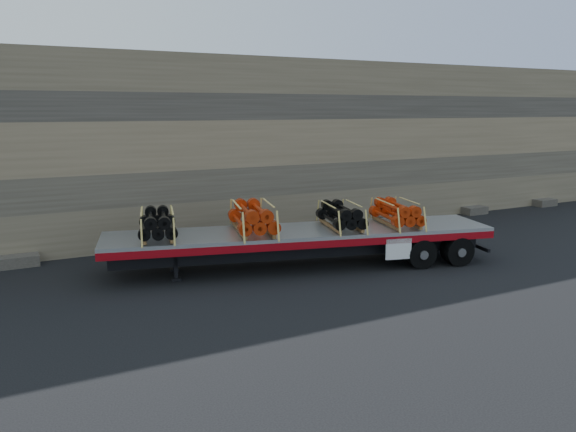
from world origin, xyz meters
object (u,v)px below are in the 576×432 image
trailer (301,248)px  bundle_rear (396,213)px  bundle_midfront (253,218)px  bundle_front (157,224)px  bundle_midrear (341,216)px

trailer → bundle_rear: 3.41m
trailer → bundle_midfront: size_ratio=5.01×
bundle_front → bundle_midrear: bundle_front is taller
bundle_front → bundle_rear: (7.50, -1.85, -0.00)m
bundle_midfront → trailer: bearing=-0.0°
bundle_front → bundle_midfront: size_ratio=0.88×
trailer → bundle_front: (-4.33, 1.07, 1.00)m
bundle_midfront → bundle_rear: bearing=0.0°
bundle_front → bundle_midrear: size_ratio=1.02×
bundle_midrear → bundle_rear: bundle_rear is taller
bundle_midfront → bundle_midrear: bundle_midfront is taller
bundle_front → bundle_rear: size_ratio=1.01×
bundle_midrear → bundle_midfront: bearing=180.0°
bundle_front → bundle_midrear: (5.62, -1.38, -0.01)m
bundle_rear → bundle_front: bearing=180.0°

